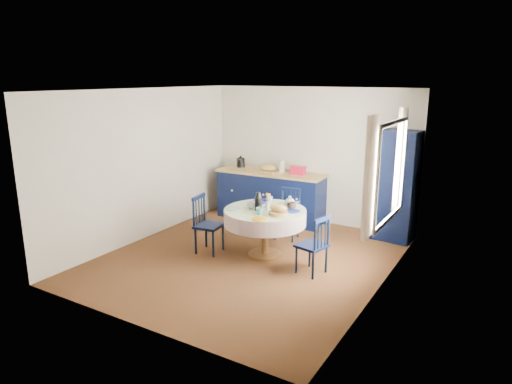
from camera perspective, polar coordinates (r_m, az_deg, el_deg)
floor at (r=6.99m, az=-1.08°, el=-8.30°), size 4.50×4.50×0.00m
ceiling at (r=6.46m, az=-1.18°, el=12.64°), size 4.50×4.50×0.00m
wall_back at (r=8.57m, az=6.86°, el=4.55°), size 4.00×0.02×2.50m
wall_left at (r=7.83m, az=-13.68°, el=3.33°), size 0.02×4.50×2.50m
wall_right at (r=5.84m, az=15.80°, el=-0.50°), size 0.02×4.50×2.50m
window at (r=6.07m, az=16.30°, el=2.68°), size 0.10×1.74×1.45m
kitchen_counter at (r=8.71m, az=1.83°, el=-0.37°), size 2.12×0.74×1.18m
pantry_cabinet at (r=7.88m, az=17.11°, el=0.72°), size 0.68×0.51×1.84m
dining_table at (r=6.86m, az=1.20°, el=-3.17°), size 1.24×1.24×1.03m
chair_left at (r=7.15m, az=-6.16°, el=-3.97°), size 0.43×0.45×0.90m
chair_far at (r=7.73m, az=4.01°, el=-2.71°), size 0.42×0.40×0.85m
chair_right at (r=6.38m, az=7.25°, el=-6.55°), size 0.44×0.45×0.85m
mug_a at (r=6.87m, az=-0.60°, el=-1.66°), size 0.13×0.13×0.10m
mug_b at (r=6.56m, az=0.45°, el=-2.43°), size 0.11×0.11×0.10m
mug_c at (r=6.84m, az=4.45°, el=-1.75°), size 0.14×0.14×0.11m
mug_d at (r=7.19m, az=1.71°, el=-0.97°), size 0.10×0.10×0.09m
cobalt_bowl at (r=7.12m, az=0.54°, el=-1.27°), size 0.24×0.24×0.06m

